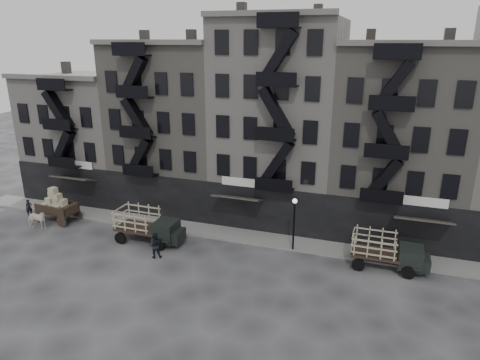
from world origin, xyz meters
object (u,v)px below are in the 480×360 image
(pedestrian_mid, at_px, (155,245))
(horse, at_px, (36,220))
(stake_truck_east, at_px, (388,249))
(pedestrian_west, at_px, (29,208))
(wagon, at_px, (55,202))
(stake_truck_west, at_px, (148,223))

(pedestrian_mid, bearing_deg, horse, -32.07)
(stake_truck_east, height_order, pedestrian_west, stake_truck_east)
(pedestrian_west, bearing_deg, wagon, -55.96)
(pedestrian_mid, bearing_deg, stake_truck_west, -76.19)
(pedestrian_west, bearing_deg, horse, -91.21)
(wagon, relative_size, pedestrian_mid, 1.94)
(horse, relative_size, stake_truck_east, 0.39)
(stake_truck_west, height_order, stake_truck_east, stake_truck_west)
(stake_truck_east, bearing_deg, stake_truck_west, -174.15)
(pedestrian_west, bearing_deg, stake_truck_west, -59.48)
(stake_truck_west, relative_size, pedestrian_west, 3.54)
(wagon, height_order, stake_truck_east, wagon)
(wagon, distance_m, pedestrian_mid, 12.08)
(horse, distance_m, stake_truck_east, 28.41)
(horse, xyz_separation_m, pedestrian_mid, (12.02, -1.21, 0.12))
(wagon, height_order, pedestrian_mid, wagon)
(stake_truck_west, bearing_deg, wagon, 174.39)
(stake_truck_east, bearing_deg, pedestrian_mid, -166.27)
(stake_truck_west, xyz_separation_m, pedestrian_west, (-13.00, 1.16, -0.79))
(stake_truck_west, bearing_deg, pedestrian_west, 175.52)
(stake_truck_west, bearing_deg, stake_truck_east, 5.83)
(horse, relative_size, wagon, 0.53)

